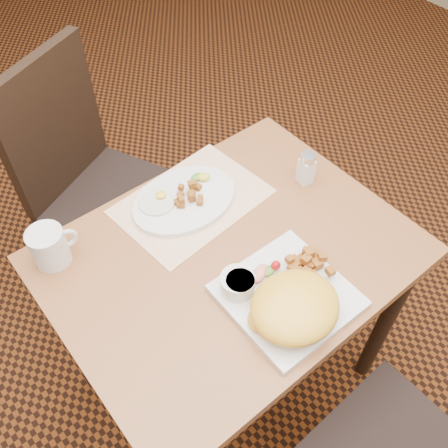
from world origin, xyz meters
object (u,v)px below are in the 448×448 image
table (230,277)px  plate_square (287,296)px  salt_shaker (306,168)px  coffee_mug (50,246)px  plate_oval (184,200)px  chair_far (91,176)px

table → plate_square: size_ratio=3.21×
table → salt_shaker: 0.37m
coffee_mug → table: bearing=-36.6°
table → plate_oval: size_ratio=2.96×
table → plate_square: bearing=-83.9°
chair_far → salt_shaker: bearing=98.0°
salt_shaker → coffee_mug: size_ratio=0.83×
chair_far → salt_shaker: 0.78m
plate_oval → coffee_mug: coffee_mug is taller
plate_oval → table: bearing=-93.2°
plate_square → salt_shaker: salt_shaker is taller
chair_far → salt_shaker: size_ratio=9.70×
salt_shaker → plate_square: bearing=-140.9°
table → salt_shaker: bearing=11.1°
table → plate_square: 0.22m
chair_far → coffee_mug: bearing=30.8°
chair_far → plate_square: bearing=71.0°
salt_shaker → table: bearing=-168.9°
plate_oval → coffee_mug: bearing=172.1°
table → chair_far: (-0.07, 0.69, -0.10)m
plate_square → salt_shaker: bearing=39.1°
table → salt_shaker: size_ratio=9.00×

